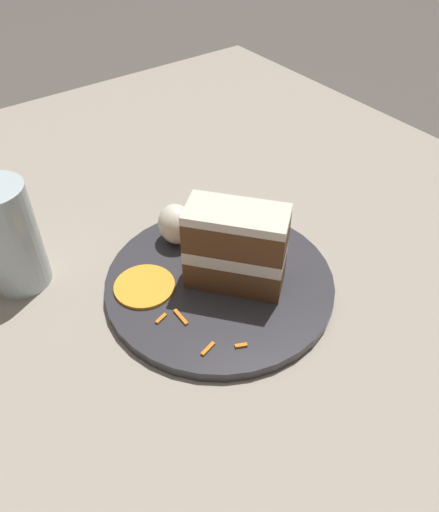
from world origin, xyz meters
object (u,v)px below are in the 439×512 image
at_px(plate, 219,282).
at_px(cream_dollop, 176,224).
at_px(orange_garnish, 144,286).
at_px(drinking_glass, 10,244).
at_px(cake_slice, 236,247).

bearing_deg(plate, cream_dollop, 1.47).
bearing_deg(cream_dollop, orange_garnish, 122.72).
bearing_deg(cream_dollop, drinking_glass, 71.17).
height_order(plate, drinking_glass, drinking_glass).
height_order(cream_dollop, orange_garnish, cream_dollop).
relative_size(plate, cream_dollop, 5.13).
relative_size(plate, drinking_glass, 2.02).
bearing_deg(orange_garnish, plate, -116.52).
height_order(cake_slice, drinking_glass, drinking_glass).
distance_m(plate, drinking_glass, 0.25).
height_order(cream_dollop, drinking_glass, drinking_glass).
distance_m(cream_dollop, orange_garnish, 0.09).
relative_size(cake_slice, drinking_glass, 0.89).
bearing_deg(plate, drinking_glass, 50.84).
bearing_deg(orange_garnish, cream_dollop, -57.28).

